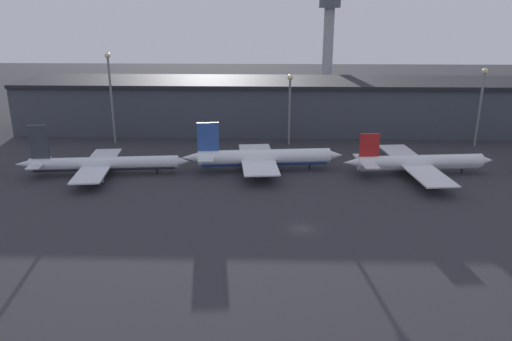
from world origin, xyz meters
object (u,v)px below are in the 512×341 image
(airplane_2, at_px, (263,158))
(control_tower, at_px, (328,42))
(airplane_1, at_px, (102,164))
(airplane_3, at_px, (418,163))

(airplane_2, relative_size, control_tower, 0.90)
(airplane_1, bearing_deg, airplane_3, -4.23)
(control_tower, bearing_deg, airplane_1, -125.51)
(airplane_2, height_order, airplane_3, airplane_2)
(airplane_3, relative_size, control_tower, 0.84)
(airplane_1, xyz_separation_m, airplane_3, (83.57, 2.83, 0.21))
(airplane_1, distance_m, airplane_3, 83.62)
(airplane_1, relative_size, airplane_2, 1.03)
(airplane_3, xyz_separation_m, control_tower, (-14.85, 93.47, 24.79))
(airplane_3, height_order, control_tower, control_tower)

